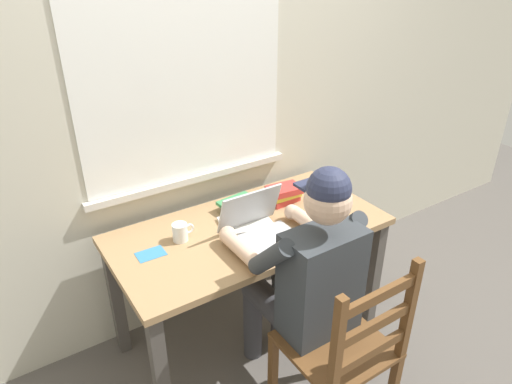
{
  "coord_description": "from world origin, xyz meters",
  "views": [
    {
      "loc": [
        -1.05,
        -1.67,
        1.97
      ],
      "look_at": [
        0.01,
        -0.05,
        0.95
      ],
      "focal_mm": 32.3,
      "sensor_mm": 36.0,
      "label": 1
    }
  ],
  "objects_px": {
    "wooden_chair": "(344,352)",
    "book_stack_main": "(283,194)",
    "desk": "(249,244)",
    "coffee_mug_white": "(181,232)",
    "laptop": "(260,228)",
    "seated_person": "(305,274)",
    "computer_mouse": "(314,223)",
    "coffee_mug_dark": "(330,185)",
    "book_stack_side": "(238,205)",
    "landscape_photo_print": "(151,254)"
  },
  "relations": [
    {
      "from": "wooden_chair",
      "to": "book_stack_main",
      "type": "xyz_separation_m",
      "value": [
        0.27,
        0.82,
        0.31
      ]
    },
    {
      "from": "desk",
      "to": "coffee_mug_white",
      "type": "bearing_deg",
      "value": 166.44
    },
    {
      "from": "desk",
      "to": "laptop",
      "type": "distance_m",
      "value": 0.19
    },
    {
      "from": "book_stack_main",
      "to": "desk",
      "type": "bearing_deg",
      "value": -157.75
    },
    {
      "from": "seated_person",
      "to": "computer_mouse",
      "type": "xyz_separation_m",
      "value": [
        0.25,
        0.25,
        0.05
      ]
    },
    {
      "from": "coffee_mug_dark",
      "to": "wooden_chair",
      "type": "bearing_deg",
      "value": -126.24
    },
    {
      "from": "desk",
      "to": "wooden_chair",
      "type": "height_order",
      "value": "wooden_chair"
    },
    {
      "from": "book_stack_main",
      "to": "coffee_mug_white",
      "type": "bearing_deg",
      "value": -176.26
    },
    {
      "from": "seated_person",
      "to": "laptop",
      "type": "xyz_separation_m",
      "value": [
        -0.04,
        0.31,
        0.09
      ]
    },
    {
      "from": "coffee_mug_dark",
      "to": "book_stack_side",
      "type": "xyz_separation_m",
      "value": [
        -0.54,
        0.12,
        -0.02
      ]
    },
    {
      "from": "book_stack_main",
      "to": "book_stack_side",
      "type": "distance_m",
      "value": 0.27
    },
    {
      "from": "seated_person",
      "to": "landscape_photo_print",
      "type": "relative_size",
      "value": 9.67
    },
    {
      "from": "wooden_chair",
      "to": "computer_mouse",
      "type": "relative_size",
      "value": 9.52
    },
    {
      "from": "desk",
      "to": "computer_mouse",
      "type": "height_order",
      "value": "computer_mouse"
    },
    {
      "from": "laptop",
      "to": "landscape_photo_print",
      "type": "height_order",
      "value": "laptop"
    },
    {
      "from": "seated_person",
      "to": "book_stack_side",
      "type": "bearing_deg",
      "value": 88.97
    },
    {
      "from": "coffee_mug_white",
      "to": "landscape_photo_print",
      "type": "height_order",
      "value": "coffee_mug_white"
    },
    {
      "from": "wooden_chair",
      "to": "coffee_mug_dark",
      "type": "relative_size",
      "value": 8.51
    },
    {
      "from": "wooden_chair",
      "to": "coffee_mug_dark",
      "type": "xyz_separation_m",
      "value": [
        0.55,
        0.76,
        0.31
      ]
    },
    {
      "from": "desk",
      "to": "book_stack_side",
      "type": "bearing_deg",
      "value": 77.68
    },
    {
      "from": "book_stack_side",
      "to": "computer_mouse",
      "type": "bearing_deg",
      "value": -54.81
    },
    {
      "from": "wooden_chair",
      "to": "coffee_mug_dark",
      "type": "bearing_deg",
      "value": 53.76
    },
    {
      "from": "seated_person",
      "to": "coffee_mug_white",
      "type": "xyz_separation_m",
      "value": [
        -0.36,
        0.5,
        0.08
      ]
    },
    {
      "from": "book_stack_side",
      "to": "book_stack_main",
      "type": "bearing_deg",
      "value": -11.52
    },
    {
      "from": "computer_mouse",
      "to": "landscape_photo_print",
      "type": "relative_size",
      "value": 0.77
    },
    {
      "from": "desk",
      "to": "landscape_photo_print",
      "type": "xyz_separation_m",
      "value": [
        -0.5,
        0.05,
        0.1
      ]
    },
    {
      "from": "book_stack_side",
      "to": "landscape_photo_print",
      "type": "xyz_separation_m",
      "value": [
        -0.54,
        -0.13,
        -0.03
      ]
    },
    {
      "from": "computer_mouse",
      "to": "book_stack_main",
      "type": "bearing_deg",
      "value": 86.5
    },
    {
      "from": "desk",
      "to": "coffee_mug_dark",
      "type": "distance_m",
      "value": 0.61
    },
    {
      "from": "coffee_mug_white",
      "to": "book_stack_main",
      "type": "height_order",
      "value": "book_stack_main"
    },
    {
      "from": "desk",
      "to": "laptop",
      "type": "bearing_deg",
      "value": -94.55
    },
    {
      "from": "desk",
      "to": "coffee_mug_white",
      "type": "height_order",
      "value": "coffee_mug_white"
    },
    {
      "from": "coffee_mug_dark",
      "to": "computer_mouse",
      "type": "bearing_deg",
      "value": -142.96
    },
    {
      "from": "book_stack_main",
      "to": "coffee_mug_dark",
      "type": "bearing_deg",
      "value": -13.36
    },
    {
      "from": "book_stack_main",
      "to": "landscape_photo_print",
      "type": "relative_size",
      "value": 1.48
    },
    {
      "from": "computer_mouse",
      "to": "book_stack_side",
      "type": "xyz_separation_m",
      "value": [
        -0.24,
        0.35,
        0.01
      ]
    },
    {
      "from": "seated_person",
      "to": "coffee_mug_white",
      "type": "distance_m",
      "value": 0.62
    },
    {
      "from": "desk",
      "to": "computer_mouse",
      "type": "relative_size",
      "value": 13.81
    },
    {
      "from": "desk",
      "to": "coffee_mug_white",
      "type": "relative_size",
      "value": 12.46
    },
    {
      "from": "coffee_mug_dark",
      "to": "book_stack_main",
      "type": "relative_size",
      "value": 0.58
    },
    {
      "from": "desk",
      "to": "computer_mouse",
      "type": "distance_m",
      "value": 0.35
    },
    {
      "from": "wooden_chair",
      "to": "book_stack_side",
      "type": "bearing_deg",
      "value": 89.3
    },
    {
      "from": "coffee_mug_white",
      "to": "book_stack_side",
      "type": "xyz_separation_m",
      "value": [
        0.38,
        0.1,
        -0.01
      ]
    },
    {
      "from": "coffee_mug_white",
      "to": "book_stack_main",
      "type": "xyz_separation_m",
      "value": [
        0.64,
        0.04,
        0.0
      ]
    },
    {
      "from": "seated_person",
      "to": "coffee_mug_white",
      "type": "height_order",
      "value": "seated_person"
    },
    {
      "from": "laptop",
      "to": "computer_mouse",
      "type": "bearing_deg",
      "value": -11.89
    },
    {
      "from": "seated_person",
      "to": "book_stack_side",
      "type": "distance_m",
      "value": 0.6
    },
    {
      "from": "wooden_chair",
      "to": "laptop",
      "type": "relative_size",
      "value": 2.89
    },
    {
      "from": "desk",
      "to": "seated_person",
      "type": "distance_m",
      "value": 0.43
    },
    {
      "from": "computer_mouse",
      "to": "book_stack_side",
      "type": "bearing_deg",
      "value": 125.19
    }
  ]
}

